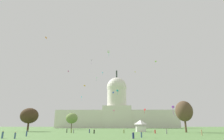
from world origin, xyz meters
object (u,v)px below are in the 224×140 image
at_px(person_navy_mid_right, 89,131).
at_px(person_olive_mid_center, 71,131).
at_px(tree_west_near, 29,116).
at_px(kite_cyan_mid, 82,97).
at_px(person_black_front_center, 67,131).
at_px(kite_cyan_high, 103,73).
at_px(kite_green_high, 97,78).
at_px(kite_orange_high, 46,38).
at_px(person_grey_lawn_far_right, 167,132).
at_px(person_denim_deep_crowd, 15,135).
at_px(kite_red_low, 145,110).
at_px(person_denim_back_center, 27,133).
at_px(person_grey_aisle_center, 74,131).
at_px(tree_west_mid, 72,118).
at_px(kite_turquoise_low, 117,91).
at_px(kite_lime_high, 156,61).
at_px(kite_magenta_high, 68,71).
at_px(kite_blue_high, 113,93).
at_px(kite_yellow_high, 135,72).
at_px(kite_white_high, 108,52).
at_px(kite_pink_low, 114,111).
at_px(capitol_building, 117,112).
at_px(person_tan_near_tent, 202,133).
at_px(kite_violet_low, 173,107).
at_px(kite_gold_mid, 85,86).
at_px(person_navy_front_right, 133,136).
at_px(person_red_edge_east, 155,132).
at_px(tree_east_near, 184,111).
at_px(kite_black_high, 91,61).
at_px(person_denim_back_left, 141,135).
at_px(person_denim_near_tree_west, 2,135).

bearing_deg(person_navy_mid_right, person_olive_mid_center, 117.48).
bearing_deg(tree_west_near, kite_cyan_mid, 79.86).
relative_size(person_black_front_center, kite_cyan_high, 0.60).
bearing_deg(kite_green_high, kite_orange_high, 137.62).
xyz_separation_m(person_black_front_center, person_grey_lawn_far_right, (38.02, -12.00, 0.02)).
relative_size(person_denim_deep_crowd, kite_green_high, 0.54).
xyz_separation_m(person_black_front_center, kite_red_low, (32.90, 1.65, 8.51)).
xyz_separation_m(person_denim_back_center, person_grey_aisle_center, (7.93, 23.10, -0.04)).
height_order(tree_west_mid, person_grey_lawn_far_right, tree_west_mid).
height_order(person_black_front_center, kite_turquoise_low, kite_turquoise_low).
bearing_deg(kite_cyan_mid, kite_lime_high, -100.85).
height_order(kite_magenta_high, kite_blue_high, kite_magenta_high).
distance_m(person_denim_deep_crowd, kite_turquoise_low, 44.70).
xyz_separation_m(tree_west_mid, person_denim_back_center, (6.72, -81.33, -7.03)).
distance_m(tree_west_mid, kite_blue_high, 64.84).
bearing_deg(person_grey_lawn_far_right, person_grey_aisle_center, 78.09).
relative_size(kite_turquoise_low, kite_yellow_high, 2.22).
height_order(kite_white_high, kite_pink_low, kite_white_high).
xyz_separation_m(tree_west_near, person_navy_mid_right, (33.06, -17.65, -6.82)).
height_order(person_denim_deep_crowd, kite_green_high, kite_green_high).
xyz_separation_m(capitol_building, kite_white_high, (-4.48, -134.60, 19.42)).
bearing_deg(person_denim_back_center, person_tan_near_tent, 63.83).
relative_size(kite_violet_low, kite_magenta_high, 1.54).
xyz_separation_m(kite_turquoise_low, kite_blue_high, (-3.36, 107.93, 17.96)).
distance_m(kite_yellow_high, kite_blue_high, 30.50).
bearing_deg(person_olive_mid_center, kite_cyan_mid, 175.03).
bearing_deg(kite_red_low, kite_yellow_high, 6.07).
distance_m(tree_west_mid, person_tan_near_tent, 95.09).
bearing_deg(kite_gold_mid, kite_cyan_mid, -57.91).
bearing_deg(person_navy_mid_right, kite_violet_low, -71.80).
bearing_deg(person_grey_aisle_center, kite_turquoise_low, 137.06).
xyz_separation_m(capitol_building, person_navy_front_right, (2.90, -173.27, -17.10)).
bearing_deg(kite_magenta_high, kite_green_high, 52.98).
distance_m(person_grey_lawn_far_right, kite_turquoise_low, 25.50).
height_order(person_tan_near_tent, kite_yellow_high, kite_yellow_high).
bearing_deg(kite_red_low, person_red_edge_east, -155.59).
height_order(person_navy_front_right, kite_cyan_high, kite_cyan_high).
xyz_separation_m(kite_gold_mid, kite_blue_high, (15.34, 82.46, 10.20)).
bearing_deg(kite_blue_high, capitol_building, -148.03).
relative_size(person_denim_back_center, kite_blue_high, 0.35).
relative_size(tree_east_near, kite_turquoise_low, 5.68).
bearing_deg(kite_black_high, person_denim_back_center, -50.73).
xyz_separation_m(person_black_front_center, kite_white_high, (16.95, 3.12, 36.39)).
bearing_deg(kite_lime_high, kite_turquoise_low, -37.72).
distance_m(kite_violet_low, kite_pink_low, 58.16).
bearing_deg(person_denim_back_left, person_denim_near_tree_west, -30.40).
distance_m(tree_east_near, kite_lime_high, 69.43).
distance_m(person_denim_deep_crowd, kite_blue_high, 147.64).
relative_size(tree_west_near, person_grey_lawn_far_right, 6.72).
bearing_deg(kite_red_low, person_grey_lawn_far_right, -149.20).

